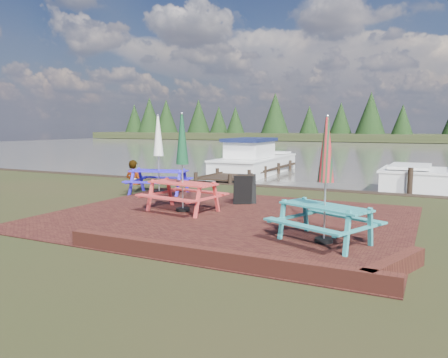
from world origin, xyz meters
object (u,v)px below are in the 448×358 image
Objects in this scene: boat_jetty at (255,162)px; chalkboard at (245,189)px; picnic_table_blue at (159,167)px; jetty at (252,171)px; picnic_table_teal at (325,200)px; person at (133,160)px; picnic_table_red at (183,178)px.

chalkboard is at bearing -71.10° from boat_jetty.
jetty is (0.30, 7.69, -0.83)m from picnic_table_blue.
picnic_table_teal is 10.52m from person.
boat_jetty is at bearing -107.09° from person.
chalkboard reaches higher than jetty.
picnic_table_blue reaches higher than person.
picnic_table_red reaches higher than boat_jetty.
person is at bearing -113.17° from jetty.
picnic_table_teal is 4.50m from picnic_table_red.
picnic_table_blue is 3.60m from chalkboard.
chalkboard is 0.12× the size of boat_jetty.
boat_jetty reaches higher than chalkboard.
chalkboard is 6.25m from person.
boat_jetty is (-0.48, 1.50, 0.31)m from jetty.
boat_jetty is (-2.60, 11.57, -0.51)m from picnic_table_red.
person is at bearing 133.01° from picnic_table_blue.
jetty is (-3.21, 8.32, -0.35)m from chalkboard.
picnic_table_teal is 14.78m from boat_jetty.
picnic_table_blue is 9.21m from boat_jetty.
picnic_table_red is 3.39m from picnic_table_blue.
boat_jetty is (-6.84, 13.09, -0.46)m from picnic_table_teal.
jetty is at bearing 75.01° from picnic_table_blue.
picnic_table_teal is 0.35× the size of boat_jetty.
boat_jetty is (-3.69, 9.82, -0.04)m from chalkboard.
picnic_table_teal is 4.56m from chalkboard.
picnic_table_teal is at bearing -76.19° from chalkboard.
chalkboard is at bearing -22.95° from picnic_table_blue.
person is (-2.13, -7.61, 0.55)m from boat_jetty.
picnic_table_teal is 0.95× the size of picnic_table_red.
picnic_table_red is at bearing -57.29° from picnic_table_blue.
jetty is at bearing 142.47° from picnic_table_teal.
picnic_table_teal is at bearing -64.13° from boat_jetty.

